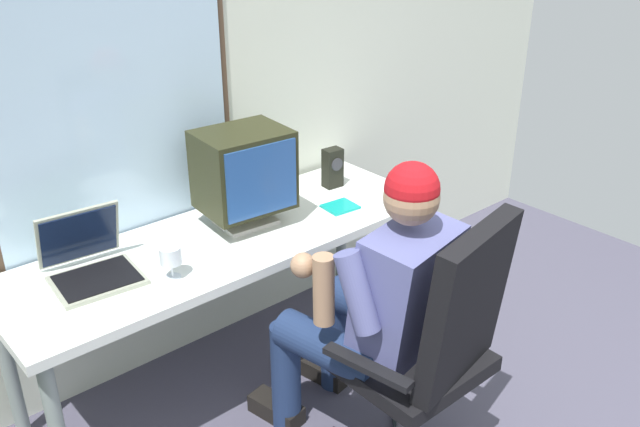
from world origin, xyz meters
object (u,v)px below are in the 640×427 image
at_px(office_chair, 436,339).
at_px(wine_glass, 171,257).
at_px(desk, 228,252).
at_px(cd_case, 340,207).
at_px(crt_monitor, 244,171).
at_px(desk_speaker, 333,168).
at_px(laptop, 89,259).
at_px(person_seated, 373,301).

height_order(office_chair, wine_glass, office_chair).
bearing_deg(desk, cd_case, -10.67).
bearing_deg(office_chair, wine_glass, 125.99).
relative_size(crt_monitor, desk_speaker, 2.18).
distance_m(laptop, desk_speaker, 1.23).
height_order(person_seated, laptop, person_seated).
bearing_deg(cd_case, laptop, 170.61).
xyz_separation_m(wine_glass, desk_speaker, (1.01, 0.24, 0.01)).
distance_m(desk, person_seated, 0.69).
distance_m(office_chair, crt_monitor, 1.04).
height_order(office_chair, laptop, office_chair).
distance_m(person_seated, crt_monitor, 0.78).
relative_size(laptop, cd_case, 2.29).
distance_m(office_chair, cd_case, 0.89).
bearing_deg(person_seated, cd_case, 58.32).
xyz_separation_m(laptop, wine_glass, (0.22, -0.22, 0.02)).
distance_m(desk, office_chair, 0.96).
bearing_deg(laptop, person_seated, -44.89).
bearing_deg(wine_glass, cd_case, 2.61).
bearing_deg(office_chair, crt_monitor, 96.21).
relative_size(desk, wine_glass, 14.68).
bearing_deg(laptop, wine_glass, -45.41).
relative_size(crt_monitor, wine_glass, 3.24).
relative_size(office_chair, person_seated, 0.87).
bearing_deg(wine_glass, person_seated, -44.67).
xyz_separation_m(person_seated, wine_glass, (-0.53, 0.52, 0.16)).
bearing_deg(wine_glass, laptop, 134.59).
xyz_separation_m(desk_speaker, cd_case, (-0.14, -0.20, -0.09)).
distance_m(person_seated, cd_case, 0.67).
relative_size(desk_speaker, cd_case, 1.24).
relative_size(office_chair, crt_monitor, 2.57).
height_order(laptop, desk_speaker, laptop).
bearing_deg(crt_monitor, office_chair, -83.79).
xyz_separation_m(crt_monitor, laptop, (-0.68, 0.03, -0.18)).
distance_m(crt_monitor, desk_speaker, 0.57).
bearing_deg(laptop, office_chair, -51.94).
height_order(office_chair, desk_speaker, office_chair).
height_order(crt_monitor, wine_glass, crt_monitor).
relative_size(desk, laptop, 5.36).
xyz_separation_m(desk, laptop, (-0.55, 0.08, 0.14)).
relative_size(crt_monitor, laptop, 1.18).
bearing_deg(person_seated, laptop, 135.11).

